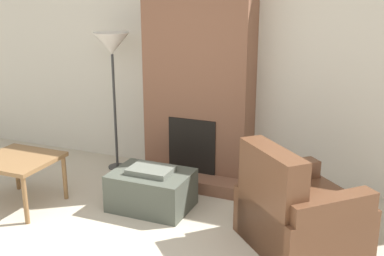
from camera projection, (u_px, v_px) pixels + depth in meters
name	position (u px, v px, depth m)	size (l,w,h in m)	color
wall_back	(207.00, 59.00, 5.30)	(6.88, 0.06, 2.60)	beige
fireplace	(199.00, 67.00, 5.10)	(1.16, 0.67, 2.60)	brown
ottoman	(152.00, 189.00, 4.65)	(0.75, 0.55, 0.42)	#474C42
armchair	(295.00, 215.00, 3.95)	(1.20, 1.20, 0.89)	brown
side_table	(18.00, 164.00, 4.64)	(0.69, 0.65, 0.50)	brown
floor_lamp_left	(112.00, 48.00, 5.31)	(0.40, 0.40, 1.59)	#333333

